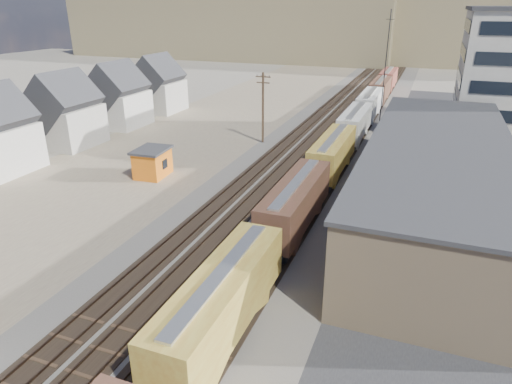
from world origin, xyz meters
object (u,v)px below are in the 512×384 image
(freight_train, at_px, (345,136))
(utility_pole_north, at_px, (263,106))
(parked_car_blue, at_px, (483,152))
(maintenance_shed, at_px, (152,162))

(freight_train, bearing_deg, utility_pole_north, 168.28)
(freight_train, relative_size, parked_car_blue, 22.08)
(maintenance_shed, xyz_separation_m, parked_car_blue, (36.53, 21.21, -0.95))
(freight_train, distance_m, utility_pole_north, 12.81)
(freight_train, height_order, utility_pole_north, utility_pole_north)
(parked_car_blue, bearing_deg, maintenance_shed, -173.09)
(maintenance_shed, bearing_deg, utility_pole_north, 68.05)
(freight_train, height_order, maintenance_shed, freight_train)
(utility_pole_north, bearing_deg, parked_car_blue, 6.70)
(maintenance_shed, height_order, parked_car_blue, maintenance_shed)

